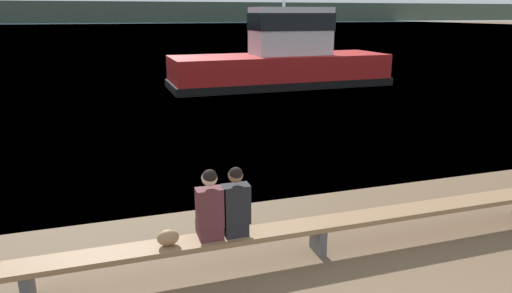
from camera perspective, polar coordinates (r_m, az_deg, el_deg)
name	(u,v)px	position (r m, az deg, el deg)	size (l,w,h in m)	color
water_surface	(118,27)	(127.84, -16.91, 14.15)	(240.00, 240.00, 0.00)	#426B8E
far_shoreline	(112,12)	(187.64, -17.50, 15.75)	(600.00, 12.00, 7.50)	#384233
bench_main	(319,227)	(7.04, 7.84, -9.93)	(8.65, 0.43, 0.49)	#8E6B47
person_left	(210,208)	(6.33, -5.78, -7.68)	(0.38, 0.42, 1.03)	#56282D
person_right	(235,206)	(6.42, -2.60, -7.40)	(0.38, 0.42, 1.02)	black
shopping_bag	(168,238)	(6.38, -10.94, -11.12)	(0.30, 0.19, 0.22)	#9E754C
tugboat_red	(282,62)	(22.95, 3.33, 10.54)	(10.97, 3.66, 6.26)	#A81919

